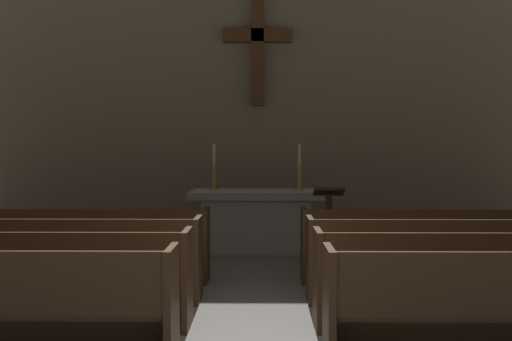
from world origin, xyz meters
TOP-DOWN VIEW (x-y plane):
  - pew_left_row_3 at (-2.43, 1.97)m, footprint 3.67×0.50m
  - pew_left_row_4 at (-2.43, 2.97)m, footprint 3.67×0.50m
  - pew_right_row_2 at (2.43, 0.96)m, footprint 3.67×0.50m
  - pew_right_row_3 at (2.43, 1.97)m, footprint 3.67×0.50m
  - pew_right_row_4 at (2.43, 2.97)m, footprint 3.67×0.50m
  - altar at (0.00, 5.25)m, footprint 2.20×0.90m
  - candlestick_left at (-0.70, 5.25)m, footprint 0.16×0.16m
  - candlestick_right at (0.70, 5.25)m, footprint 0.16×0.16m
  - apse_with_cross at (0.00, 6.98)m, footprint 11.12×0.49m
  - lectern at (1.06, 4.05)m, footprint 0.44×0.36m

SIDE VIEW (x-z plane):
  - pew_left_row_3 at x=-2.43m, z-range 0.00..0.95m
  - pew_left_row_4 at x=-2.43m, z-range 0.00..0.95m
  - pew_right_row_2 at x=2.43m, z-range 0.00..0.95m
  - pew_right_row_3 at x=2.43m, z-range 0.00..0.95m
  - pew_right_row_4 at x=2.43m, z-range 0.00..0.95m
  - altar at x=0.00m, z-range 0.03..1.04m
  - lectern at x=1.06m, z-range -0.03..1.13m
  - candlestick_left at x=-0.70m, z-range 0.88..1.63m
  - candlestick_right at x=0.70m, z-range 0.88..1.63m
  - apse_with_cross at x=0.00m, z-range 0.00..6.34m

